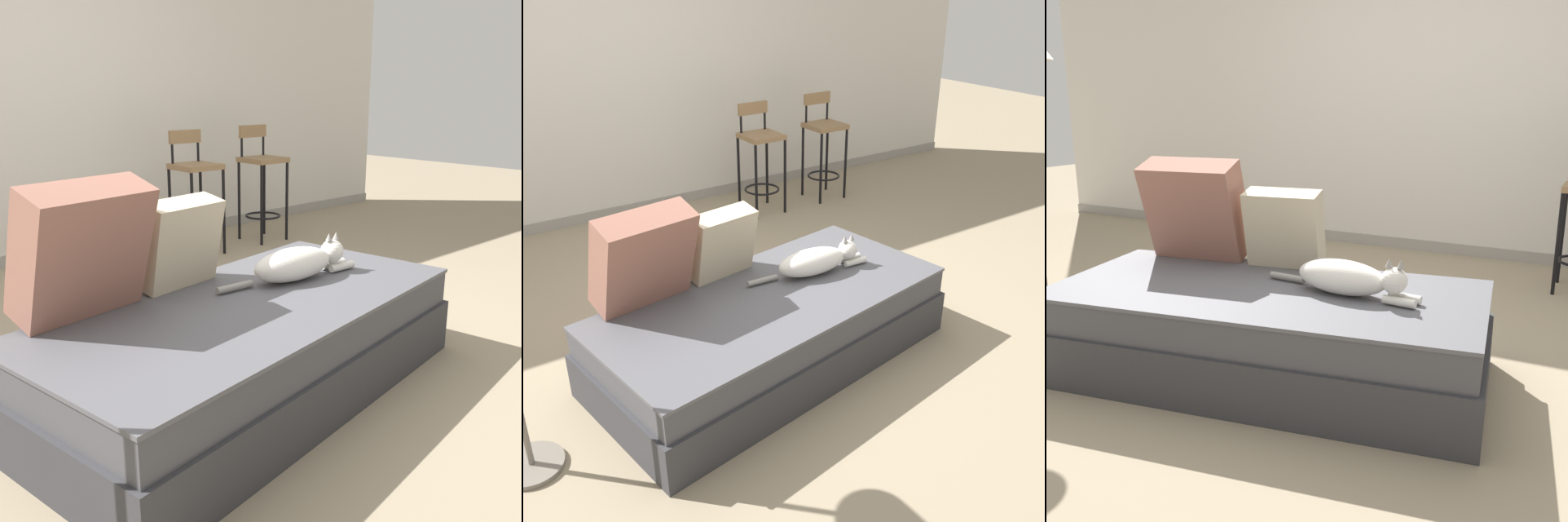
% 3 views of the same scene
% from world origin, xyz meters
% --- Properties ---
extents(ground_plane, '(16.00, 16.00, 0.00)m').
position_xyz_m(ground_plane, '(0.00, 0.00, 0.00)').
color(ground_plane, gray).
rests_on(ground_plane, ground).
extents(wall_back_panel, '(8.00, 0.10, 2.60)m').
position_xyz_m(wall_back_panel, '(0.00, 2.25, 1.30)').
color(wall_back_panel, silver).
rests_on(wall_back_panel, ground).
extents(wall_baseboard_trim, '(8.00, 0.02, 0.09)m').
position_xyz_m(wall_baseboard_trim, '(0.00, 2.20, 0.04)').
color(wall_baseboard_trim, gray).
rests_on(wall_baseboard_trim, ground).
extents(couch, '(2.05, 1.20, 0.41)m').
position_xyz_m(couch, '(0.00, -0.40, 0.21)').
color(couch, '#353539').
rests_on(couch, ground).
extents(throw_pillow_corner, '(0.54, 0.39, 0.53)m').
position_xyz_m(throw_pillow_corner, '(-0.58, -0.13, 0.68)').
color(throw_pillow_corner, '#936051').
rests_on(throw_pillow_corner, couch).
extents(throw_pillow_middle, '(0.40, 0.26, 0.39)m').
position_xyz_m(throw_pillow_middle, '(-0.10, -0.06, 0.61)').
color(throw_pillow_middle, beige).
rests_on(throw_pillow_middle, couch).
extents(cat, '(0.74, 0.20, 0.19)m').
position_xyz_m(cat, '(0.36, -0.32, 0.49)').
color(cat, white).
rests_on(cat, couch).
extents(bar_stool_near_window, '(0.32, 0.32, 0.94)m').
position_xyz_m(bar_stool_near_window, '(1.18, 1.61, 0.54)').
color(bar_stool_near_window, black).
rests_on(bar_stool_near_window, ground).
extents(bar_stool_by_doorway, '(0.32, 0.32, 0.95)m').
position_xyz_m(bar_stool_by_doorway, '(1.87, 1.61, 0.55)').
color(bar_stool_by_doorway, black).
rests_on(bar_stool_by_doorway, ground).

